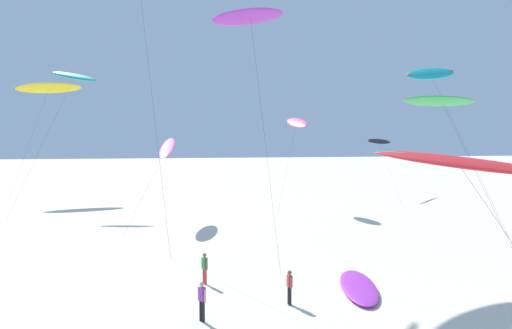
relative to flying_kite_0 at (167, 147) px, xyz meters
The scene contains 13 objects.
flying_kite_0 is the anchor object (origin of this frame).
flying_kite_1 16.97m from the flying_kite_0, 134.85° to the left, with size 6.78×11.10×15.33m.
flying_kite_2 23.95m from the flying_kite_0, 16.40° to the right, with size 5.64×8.26×14.01m.
flying_kite_3 14.66m from the flying_kite_0, 21.66° to the left, with size 3.99×6.52×10.12m.
flying_kite_4 15.34m from the flying_kite_0, 57.47° to the right, with size 6.34×10.63×17.74m.
flying_kite_6 27.54m from the flying_kite_0, 58.70° to the right, with size 6.37×11.08×7.43m.
flying_kite_8 24.24m from the flying_kite_0, 43.15° to the right, with size 7.77×6.38×10.47m.
flying_kite_9 26.17m from the flying_kite_0, 129.29° to the left, with size 7.77×8.62×14.81m.
flying_kite_10 30.24m from the flying_kite_0, 28.31° to the left, with size 5.67×10.33×7.52m.
grounded_kite_1 24.26m from the flying_kite_0, 62.72° to the right, with size 2.88×5.79×0.30m.
person_foreground_walker 19.90m from the flying_kite_0, 81.25° to the right, with size 0.33×0.45×1.67m.
person_mid_field 24.03m from the flying_kite_0, 73.18° to the right, with size 0.23×0.51×1.63m.
person_far_watcher 24.50m from the flying_kite_0, 83.58° to the right, with size 0.34×0.43×1.72m.
Camera 1 is at (0.25, -0.93, 7.99)m, focal length 31.98 mm.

